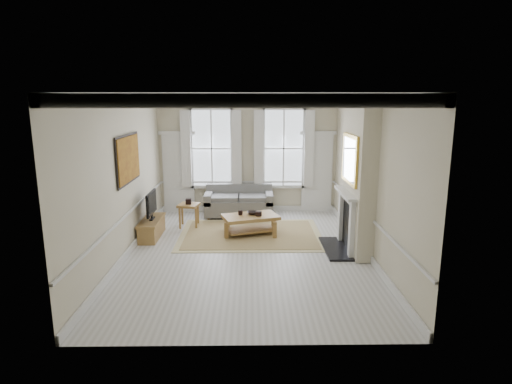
{
  "coord_description": "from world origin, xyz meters",
  "views": [
    {
      "loc": [
        0.08,
        -8.9,
        3.33
      ],
      "look_at": [
        0.2,
        0.57,
        1.25
      ],
      "focal_mm": 30.0,
      "sensor_mm": 36.0,
      "label": 1
    }
  ],
  "objects_px": {
    "sofa": "(239,203)",
    "tv_stand": "(152,228)",
    "side_table": "(189,208)",
    "coffee_table": "(250,219)"
  },
  "relations": [
    {
      "from": "sofa",
      "to": "side_table",
      "type": "distance_m",
      "value": 1.7
    },
    {
      "from": "side_table",
      "to": "tv_stand",
      "type": "distance_m",
      "value": 1.21
    },
    {
      "from": "sofa",
      "to": "tv_stand",
      "type": "relative_size",
      "value": 1.53
    },
    {
      "from": "coffee_table",
      "to": "side_table",
      "type": "bearing_deg",
      "value": 138.19
    },
    {
      "from": "coffee_table",
      "to": "tv_stand",
      "type": "distance_m",
      "value": 2.43
    },
    {
      "from": "sofa",
      "to": "coffee_table",
      "type": "relative_size",
      "value": 1.29
    },
    {
      "from": "side_table",
      "to": "tv_stand",
      "type": "relative_size",
      "value": 0.48
    },
    {
      "from": "coffee_table",
      "to": "tv_stand",
      "type": "bearing_deg",
      "value": 165.71
    },
    {
      "from": "sofa",
      "to": "coffee_table",
      "type": "bearing_deg",
      "value": -79.59
    },
    {
      "from": "sofa",
      "to": "side_table",
      "type": "bearing_deg",
      "value": -139.93
    }
  ]
}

